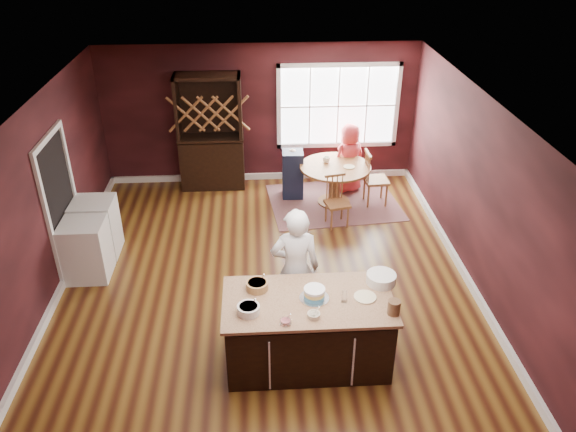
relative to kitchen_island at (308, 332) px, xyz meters
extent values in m
plane|color=brown|center=(-0.46, 1.70, -0.44)|extent=(7.00, 7.00, 0.00)
plane|color=white|center=(-0.46, 1.70, 2.26)|extent=(7.00, 7.00, 0.00)
plane|color=black|center=(-0.46, 5.20, 0.91)|extent=(6.00, 0.00, 6.00)
plane|color=black|center=(-0.46, -1.80, 0.91)|extent=(6.00, 0.00, 6.00)
plane|color=black|center=(-3.46, 1.70, 0.91)|extent=(0.00, 7.00, 7.00)
plane|color=black|center=(2.54, 1.70, 0.91)|extent=(0.00, 7.00, 7.00)
cube|color=black|center=(0.00, 0.00, -0.03)|extent=(1.91, 0.96, 0.83)
cube|color=tan|center=(0.00, 0.00, 0.46)|extent=(1.99, 1.04, 0.04)
cylinder|color=#8E5B20|center=(0.87, 4.06, -0.42)|extent=(0.60, 0.60, 0.04)
cylinder|color=#8E5B20|center=(0.87, 4.06, -0.08)|extent=(0.22, 0.22, 0.67)
cylinder|color=#8E5B20|center=(0.87, 4.06, 0.29)|extent=(1.29, 1.29, 0.04)
imported|color=silver|center=(-0.10, 0.71, 0.42)|extent=(0.63, 0.42, 1.73)
cylinder|color=silver|center=(-0.69, -0.19, 0.53)|extent=(0.26, 0.26, 0.10)
cylinder|color=olive|center=(-0.59, 0.24, 0.53)|extent=(0.27, 0.27, 0.10)
cylinder|color=silver|center=(-0.29, -0.40, 0.51)|extent=(0.13, 0.13, 0.05)
cylinder|color=beige|center=(0.03, -0.31, 0.51)|extent=(0.14, 0.14, 0.05)
cylinder|color=silver|center=(0.41, -0.06, 0.55)|extent=(0.07, 0.07, 0.14)
cylinder|color=beige|center=(0.66, 0.00, 0.49)|extent=(0.26, 0.26, 0.02)
cylinder|color=white|center=(0.91, 0.28, 0.54)|extent=(0.36, 0.36, 0.12)
cylinder|color=brown|center=(0.93, -0.30, 0.57)|extent=(0.14, 0.14, 0.17)
cube|color=brown|center=(0.87, 4.06, -0.43)|extent=(2.50, 2.03, 0.01)
imported|color=red|center=(1.21, 4.57, 0.23)|extent=(0.78, 0.66, 1.35)
cylinder|color=beige|center=(1.11, 3.99, 0.32)|extent=(0.21, 0.21, 0.02)
imported|color=white|center=(0.73, 4.23, 0.36)|extent=(0.14, 0.14, 0.10)
cube|color=black|center=(-1.40, 4.92, 0.67)|extent=(1.21, 0.51, 2.22)
cube|color=white|center=(-3.10, 1.98, 0.01)|extent=(0.62, 0.60, 0.90)
cube|color=silver|center=(-3.10, 2.62, 0.02)|extent=(0.63, 0.61, 0.92)
camera|label=1|loc=(-0.55, -5.14, 4.51)|focal=35.00mm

